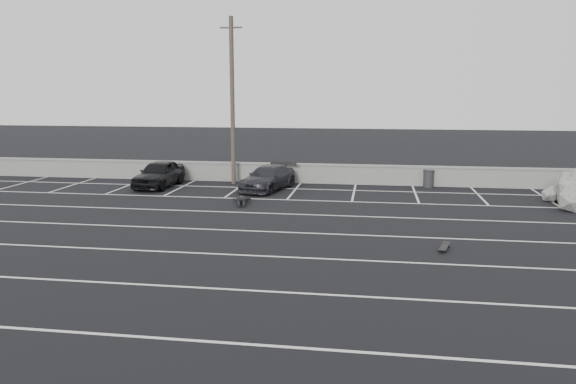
% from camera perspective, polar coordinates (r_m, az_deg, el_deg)
% --- Properties ---
extents(ground, '(120.00, 120.00, 0.00)m').
position_cam_1_polar(ground, '(17.64, -7.93, -6.23)').
color(ground, black).
rests_on(ground, ground).
extents(seawall, '(50.00, 0.45, 1.06)m').
position_cam_1_polar(seawall, '(30.91, -0.51, 2.00)').
color(seawall, gray).
rests_on(seawall, ground).
extents(stall_lines, '(36.00, 20.05, 0.01)m').
position_cam_1_polar(stall_lines, '(21.77, -4.82, -2.99)').
color(stall_lines, silver).
rests_on(stall_lines, ground).
extents(car_left, '(1.78, 4.13, 1.39)m').
position_cam_1_polar(car_left, '(30.21, -12.96, 1.83)').
color(car_left, black).
rests_on(car_left, ground).
extents(car_right, '(2.72, 4.50, 1.22)m').
position_cam_1_polar(car_right, '(28.56, -2.06, 1.44)').
color(car_right, '#232329').
rests_on(car_right, ground).
extents(utility_pole, '(1.17, 0.23, 8.80)m').
position_cam_1_polar(utility_pole, '(30.34, -5.67, 9.21)').
color(utility_pole, '#4C4238').
rests_on(utility_pole, ground).
extents(trash_bin, '(0.67, 0.67, 0.90)m').
position_cam_1_polar(trash_bin, '(30.26, 14.08, 1.34)').
color(trash_bin, '#2A2A2C').
rests_on(trash_bin, ground).
extents(person, '(1.83, 2.59, 0.44)m').
position_cam_1_polar(person, '(25.34, -4.75, -0.61)').
color(person, black).
rests_on(person, ground).
extents(skateboard, '(0.44, 0.90, 0.10)m').
position_cam_1_polar(skateboard, '(18.56, 15.58, -5.42)').
color(skateboard, black).
rests_on(skateboard, ground).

